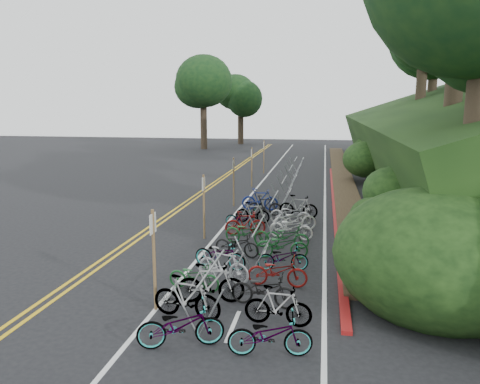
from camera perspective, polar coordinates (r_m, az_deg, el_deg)
name	(u,v)px	position (r m, az deg, el deg)	size (l,w,h in m)	color
ground	(140,285)	(13.95, -12.06, -11.07)	(120.00, 120.00, 0.00)	black
road_markings	(231,210)	(23.07, -1.12, -2.20)	(7.47, 80.00, 0.01)	gold
red_curb	(335,205)	(24.50, 11.48, -1.55)	(0.25, 28.00, 0.10)	maroon
embankment	(453,146)	(32.09, 24.52, 5.08)	(14.30, 48.14, 9.11)	black
tree_cluster	(400,18)	(34.81, 18.93, 19.47)	(31.85, 53.54, 17.30)	#2D2319
bike_rack_front	(212,280)	(11.65, -3.44, -10.66)	(1.16, 2.76, 1.22)	gray
bike_racks_rest	(284,185)	(25.41, 5.41, 0.89)	(1.14, 23.00, 1.17)	gray
signpost_near	(154,253)	(11.82, -10.45, -7.37)	(0.08, 0.40, 2.59)	brown
signposts_rest	(244,171)	(26.60, 0.45, 2.62)	(0.08, 18.40, 2.50)	brown
bike_front	(194,276)	(13.26, -5.63, -10.17)	(1.53, 0.53, 0.80)	#144C1E
bike_valet	(260,242)	(16.05, 2.41, -6.15)	(3.25, 15.31, 1.08)	slate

